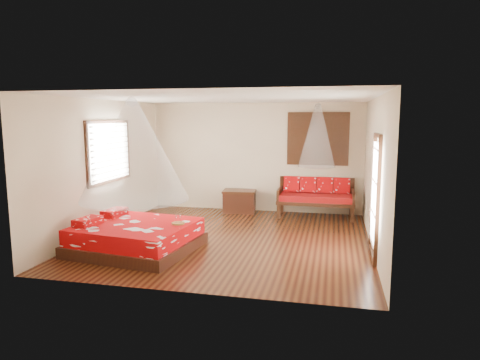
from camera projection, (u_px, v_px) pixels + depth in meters
room at (230, 170)px, 8.45m from camera, size 5.54×5.54×2.84m
bed at (136, 237)px, 7.87m from camera, size 2.27×2.10×0.64m
daybed at (316, 195)px, 10.53m from camera, size 1.85×0.82×0.96m
storage_chest at (239, 201)px, 11.05m from camera, size 0.89×0.69×0.57m
shutter_panel at (318, 139)px, 10.66m from camera, size 1.52×0.06×1.32m
window_left at (109, 152)px, 9.17m from camera, size 0.10×1.74×1.34m
glazed_door at (375, 197)px, 7.33m from camera, size 0.08×1.02×2.16m
wine_tray at (178, 221)px, 7.78m from camera, size 0.23×0.23×0.19m
mosquito_net_main at (133, 150)px, 7.63m from camera, size 1.95×1.95×1.80m
mosquito_net_daybed at (317, 136)px, 10.19m from camera, size 0.89×0.89×1.50m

